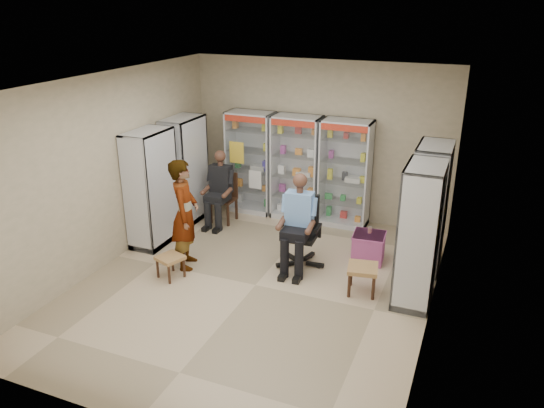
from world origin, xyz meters
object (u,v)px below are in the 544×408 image
at_px(cabinet_right_near, 419,235).
at_px(cabinet_back_mid, 296,168).
at_px(cabinet_right_far, 429,208).
at_px(seated_shopkeeper, 300,224).
at_px(cabinet_left_near, 151,189).
at_px(office_chair, 300,232).
at_px(wooden_chair, 223,198).
at_px(woven_stool_a, 362,279).
at_px(woven_stool_b, 171,267).
at_px(cabinet_left_far, 185,170).
at_px(cabinet_back_left, 251,163).
at_px(cabinet_back_right, 345,174).
at_px(standing_man, 185,214).
at_px(pink_trunk, 368,247).

bearing_deg(cabinet_right_near, cabinet_back_mid, 49.16).
height_order(cabinet_back_mid, cabinet_right_far, same).
distance_m(cabinet_back_mid, cabinet_right_near, 3.41).
distance_m(cabinet_right_near, seated_shopkeeper, 1.88).
relative_size(cabinet_left_near, office_chair, 1.74).
relative_size(wooden_chair, woven_stool_a, 2.21).
height_order(wooden_chair, seated_shopkeeper, seated_shopkeeper).
relative_size(cabinet_right_near, woven_stool_b, 5.61).
bearing_deg(cabinet_left_far, woven_stool_b, 24.26).
xyz_separation_m(cabinet_left_near, seated_shopkeeper, (2.63, 0.12, -0.27)).
relative_size(cabinet_left_near, wooden_chair, 2.13).
distance_m(cabinet_back_left, cabinet_back_right, 1.90).
relative_size(cabinet_left_near, woven_stool_b, 5.61).
relative_size(cabinet_right_far, standing_man, 1.13).
relative_size(cabinet_back_mid, cabinet_right_near, 1.00).
bearing_deg(woven_stool_a, cabinet_left_near, 175.43).
bearing_deg(pink_trunk, cabinet_back_mid, 143.09).
bearing_deg(wooden_chair, standing_man, -81.19).
distance_m(cabinet_left_far, office_chair, 2.82).
height_order(seated_shopkeeper, standing_man, standing_man).
xyz_separation_m(cabinet_left_far, woven_stool_b, (0.93, -2.07, -0.82)).
xyz_separation_m(cabinet_left_near, woven_stool_b, (0.93, -0.97, -0.82)).
distance_m(pink_trunk, standing_man, 3.00).
xyz_separation_m(cabinet_back_right, standing_man, (-1.87, -2.56, -0.12)).
xyz_separation_m(cabinet_back_left, cabinet_back_right, (1.90, 0.00, 0.00)).
distance_m(cabinet_left_far, standing_man, 1.90).
bearing_deg(woven_stool_b, pink_trunk, 32.47).
height_order(cabinet_right_far, cabinet_left_near, same).
height_order(cabinet_left_near, woven_stool_a, cabinet_left_near).
distance_m(cabinet_right_near, cabinet_left_near, 4.46).
bearing_deg(cabinet_left_near, cabinet_right_far, 101.41).
bearing_deg(cabinet_right_near, pink_trunk, 42.47).
relative_size(cabinet_back_left, wooden_chair, 2.13).
bearing_deg(seated_shopkeeper, pink_trunk, 29.17).
distance_m(cabinet_back_left, woven_stool_b, 3.11).
bearing_deg(cabinet_left_far, wooden_chair, 106.39).
height_order(cabinet_back_right, cabinet_right_far, same).
bearing_deg(wooden_chair, cabinet_left_near, -117.61).
bearing_deg(cabinet_back_left, cabinet_left_near, -114.61).
bearing_deg(cabinet_back_left, cabinet_back_mid, 0.00).
distance_m(cabinet_right_near, woven_stool_a, 1.07).
xyz_separation_m(seated_shopkeeper, pink_trunk, (0.98, 0.62, -0.50)).
relative_size(cabinet_left_near, pink_trunk, 4.11).
distance_m(cabinet_left_near, standing_man, 1.10).
distance_m(cabinet_back_mid, pink_trunk, 2.29).
bearing_deg(cabinet_back_right, pink_trunk, -59.12).
height_order(cabinet_back_left, pink_trunk, cabinet_back_left).
relative_size(cabinet_right_near, cabinet_left_far, 1.00).
relative_size(wooden_chair, woven_stool_b, 2.64).
height_order(cabinet_left_near, pink_trunk, cabinet_left_near).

